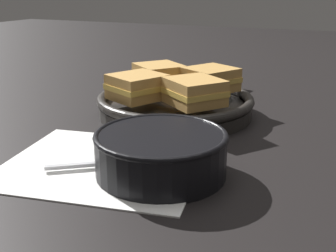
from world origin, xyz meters
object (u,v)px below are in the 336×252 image
(spoon, at_px, (124,162))
(sandwich_far_left, at_px, (137,87))
(soup_bowl, at_px, (161,151))
(sandwich_far_right, at_px, (194,92))
(sandwich_near_left, at_px, (210,79))
(sandwich_near_right, at_px, (159,75))
(skillet, at_px, (176,104))

(spoon, relative_size, sandwich_far_left, 1.10)
(soup_bowl, relative_size, sandwich_far_right, 1.40)
(soup_bowl, relative_size, spoon, 1.33)
(sandwich_near_left, xyz_separation_m, sandwich_near_right, (-0.11, -0.01, 0.00))
(sandwich_near_left, bearing_deg, spoon, -93.14)
(soup_bowl, xyz_separation_m, sandwich_near_left, (-0.04, 0.32, 0.03))
(skillet, height_order, sandwich_far_right, sandwich_far_right)
(skillet, relative_size, sandwich_far_right, 3.40)
(skillet, xyz_separation_m, sandwich_far_right, (0.06, -0.05, 0.04))
(soup_bowl, height_order, sandwich_near_left, sandwich_near_left)
(skillet, xyz_separation_m, sandwich_near_left, (0.05, 0.06, 0.04))
(sandwich_near_right, bearing_deg, sandwich_far_left, -85.88)
(sandwich_near_right, distance_m, sandwich_far_right, 0.16)
(spoon, relative_size, sandwich_near_left, 1.08)
(sandwich_near_left, bearing_deg, skillet, -131.73)
(skillet, bearing_deg, spoon, -82.78)
(sandwich_near_left, distance_m, sandwich_far_right, 0.11)
(spoon, distance_m, sandwich_near_left, 0.33)
(spoon, xyz_separation_m, sandwich_near_left, (0.02, 0.32, 0.06))
(sandwich_near_right, bearing_deg, skillet, -39.52)
(sandwich_far_left, xyz_separation_m, sandwich_far_right, (0.11, 0.01, 0.00))
(sandwich_near_left, height_order, sandwich_near_right, same)
(soup_bowl, height_order, skillet, soup_bowl)
(skillet, bearing_deg, sandwich_far_left, -130.06)
(skillet, relative_size, sandwich_near_right, 3.39)
(sandwich_far_right, bearing_deg, soup_bowl, -81.08)
(sandwich_far_right, bearing_deg, sandwich_near_left, 94.12)
(spoon, distance_m, sandwich_far_right, 0.22)
(sandwich_near_right, relative_size, sandwich_far_right, 1.00)
(soup_bowl, distance_m, skillet, 0.28)
(soup_bowl, bearing_deg, sandwich_near_right, 115.88)
(sandwich_near_left, distance_m, sandwich_far_left, 0.16)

